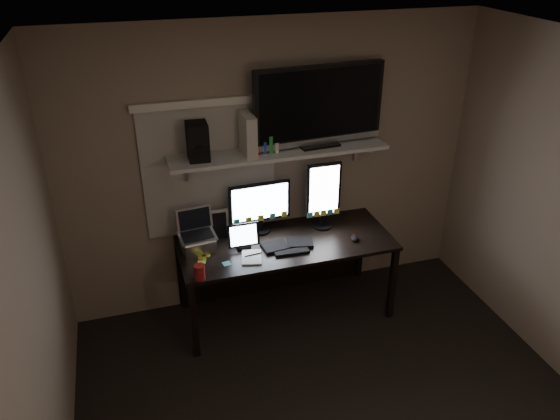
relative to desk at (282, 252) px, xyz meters
name	(u,v)px	position (x,y,z in m)	size (l,w,h in m)	color
ceiling	(379,69)	(0.00, -1.55, 1.95)	(3.60, 3.60, 0.00)	silver
back_wall	(273,168)	(0.00, 0.25, 0.70)	(3.60, 3.60, 0.00)	#816E5C
left_wall	(25,349)	(-1.80, -1.55, 0.70)	(3.60, 3.60, 0.00)	#816E5C
window_blinds	(210,171)	(-0.55, 0.24, 0.75)	(1.10, 0.02, 1.10)	beige
desk	(282,252)	(0.00, 0.00, 0.00)	(1.80, 0.75, 0.73)	black
wall_shelf	(279,152)	(0.00, 0.08, 0.91)	(1.80, 0.35, 0.03)	beige
monitor_landscape	(260,207)	(-0.16, 0.11, 0.41)	(0.54, 0.06, 0.47)	black
monitor_portrait	(323,195)	(0.38, 0.03, 0.48)	(0.31, 0.06, 0.61)	black
keyboard	(288,245)	(-0.01, -0.20, 0.19)	(0.44, 0.17, 0.03)	black
mouse	(355,238)	(0.56, -0.27, 0.19)	(0.06, 0.10, 0.04)	black
notepad	(252,257)	(-0.34, -0.28, 0.18)	(0.16, 0.22, 0.01)	silver
tablet	(243,236)	(-0.37, -0.12, 0.29)	(0.26, 0.11, 0.23)	black
file_sorter	(215,224)	(-0.56, 0.13, 0.30)	(0.20, 0.09, 0.25)	black
laptop	(197,233)	(-0.73, -0.04, 0.34)	(0.30, 0.24, 0.33)	#A5A5A9
cup	(200,272)	(-0.78, -0.45, 0.24)	(0.08, 0.08, 0.12)	maroon
sticky_notes	(219,259)	(-0.60, -0.23, 0.18)	(0.27, 0.20, 0.00)	#EFF643
tv	(319,106)	(0.34, 0.09, 1.26)	(1.10, 0.20, 0.66)	black
game_console	(248,134)	(-0.26, 0.08, 1.09)	(0.08, 0.27, 0.32)	silver
speaker	(198,141)	(-0.65, 0.08, 1.07)	(0.16, 0.20, 0.29)	black
bottles	(268,145)	(-0.11, 0.04, 1.00)	(0.22, 0.05, 0.14)	#A50F0C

